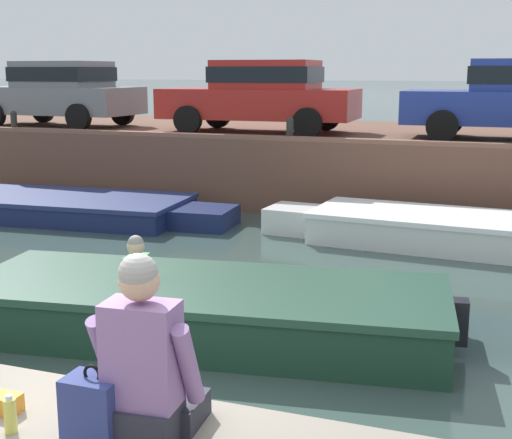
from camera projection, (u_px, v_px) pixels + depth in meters
name	position (u px, v px, depth m)	size (l,w,h in m)	color
ground_plane	(302.00, 297.00, 8.92)	(400.00, 400.00, 0.00)	#384C47
far_quay_wall	(401.00, 164.00, 15.96)	(60.00, 6.00, 1.46)	brown
far_wall_coping	(378.00, 141.00, 13.15)	(60.00, 0.24, 0.08)	brown
boat_moored_west_navy	(64.00, 207.00, 13.67)	(6.34, 2.45, 0.43)	navy
boat_moored_central_white	(448.00, 231.00, 11.43)	(5.81, 2.08, 0.52)	white
motorboat_passing	(182.00, 308.00, 7.61)	(6.23, 2.54, 1.06)	#193828
car_leftmost_grey	(60.00, 91.00, 17.14)	(3.96, 2.10, 1.54)	slate
car_left_inner_red	(262.00, 93.00, 15.41)	(4.27, 2.09, 1.54)	#B2231E
mooring_bollard_west	(14.00, 120.00, 16.00)	(0.15, 0.15, 0.45)	#2D2B28
mooring_bollard_mid	(290.00, 128.00, 13.82)	(0.15, 0.15, 0.45)	#2D2B28
person_seated_right	(146.00, 368.00, 3.51)	(0.55, 0.55, 0.97)	#282833
bottle_drink	(10.00, 415.00, 3.61)	(0.06, 0.06, 0.20)	#CCC64C
backpack_on_ledge	(95.00, 410.00, 3.51)	(0.28, 0.24, 0.41)	navy
snack_bag	(4.00, 403.00, 3.83)	(0.18, 0.12, 0.10)	orange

